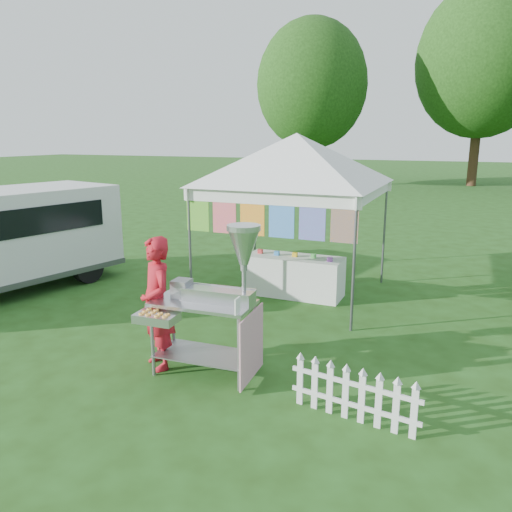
% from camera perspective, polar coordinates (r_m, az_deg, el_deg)
% --- Properties ---
extents(ground, '(120.00, 120.00, 0.00)m').
position_cam_1_polar(ground, '(6.64, -5.72, -12.87)').
color(ground, '#224413').
rests_on(ground, ground).
extents(canopy_main, '(4.24, 4.24, 3.45)m').
position_cam_1_polar(canopy_main, '(9.16, 4.68, 13.77)').
color(canopy_main, '#59595E').
rests_on(canopy_main, ground).
extents(tree_left, '(6.40, 6.40, 9.53)m').
position_cam_1_polar(tree_left, '(30.65, 6.41, 18.88)').
color(tree_left, '#362613').
rests_on(tree_left, ground).
extents(tree_mid, '(7.60, 7.60, 11.52)m').
position_cam_1_polar(tree_mid, '(33.45, 24.54, 19.60)').
color(tree_mid, '#362613').
rests_on(tree_mid, ground).
extents(donut_cart, '(1.39, 1.02, 1.94)m').
position_cam_1_polar(donut_cart, '(6.05, -4.41, -3.83)').
color(donut_cart, gray).
rests_on(donut_cart, ground).
extents(vendor, '(0.75, 0.72, 1.73)m').
position_cam_1_polar(vendor, '(6.52, -11.26, -5.33)').
color(vendor, '#B51622').
rests_on(vendor, ground).
extents(picket_fence, '(1.43, 0.25, 0.56)m').
position_cam_1_polar(picket_fence, '(5.54, 11.09, -15.39)').
color(picket_fence, silver).
rests_on(picket_fence, ground).
extents(display_table, '(1.80, 0.70, 0.75)m').
position_cam_1_polar(display_table, '(9.44, 4.41, -2.29)').
color(display_table, white).
rests_on(display_table, ground).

